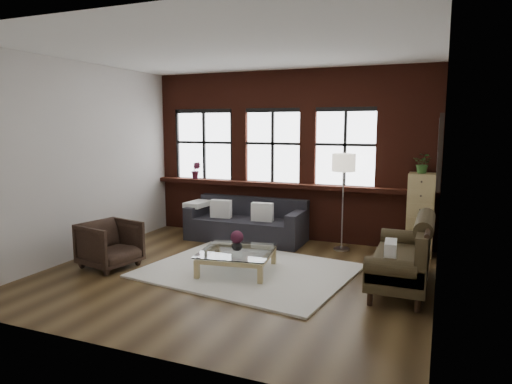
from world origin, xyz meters
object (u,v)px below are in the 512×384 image
at_px(dark_sofa, 246,220).
at_px(armchair, 110,244).
at_px(floor_lamp, 343,198).
at_px(drawer_chest, 420,214).
at_px(coffee_table, 237,262).
at_px(vase, 237,245).
at_px(vintage_settee, 401,252).

bearing_deg(dark_sofa, armchair, -119.20).
bearing_deg(dark_sofa, floor_lamp, 0.88).
height_order(dark_sofa, drawer_chest, drawer_chest).
xyz_separation_m(coffee_table, vase, (-0.00, -0.00, 0.26)).
xyz_separation_m(dark_sofa, armchair, (-1.29, -2.30, -0.05)).
relative_size(drawer_chest, floor_lamp, 0.75).
distance_m(dark_sofa, vintage_settee, 3.32).
relative_size(vintage_settee, floor_lamp, 0.99).
bearing_deg(dark_sofa, vintage_settee, -27.73).
relative_size(dark_sofa, drawer_chest, 1.61).
height_order(vintage_settee, armchair, vintage_settee).
bearing_deg(armchair, drawer_chest, -47.56).
relative_size(armchair, drawer_chest, 0.57).
height_order(coffee_table, drawer_chest, drawer_chest).
relative_size(armchair, vase, 4.78).
height_order(coffee_table, floor_lamp, floor_lamp).
bearing_deg(drawer_chest, vintage_settee, -94.98).
bearing_deg(vintage_settee, floor_lamp, 125.35).
xyz_separation_m(armchair, coffee_table, (1.93, 0.49, -0.19)).
bearing_deg(floor_lamp, coffee_table, -122.70).
xyz_separation_m(armchair, vase, (1.93, 0.49, 0.07)).
bearing_deg(floor_lamp, drawer_chest, 9.70).
relative_size(vintage_settee, coffee_table, 1.75).
xyz_separation_m(vase, drawer_chest, (2.45, 2.05, 0.27)).
relative_size(coffee_table, floor_lamp, 0.57).
bearing_deg(vase, coffee_table, 45.00).
xyz_separation_m(vintage_settee, vase, (-2.29, -0.27, -0.07)).
relative_size(vintage_settee, vase, 11.17).
distance_m(dark_sofa, vase, 1.92).
height_order(armchair, floor_lamp, floor_lamp).
bearing_deg(drawer_chest, floor_lamp, -170.30).
xyz_separation_m(dark_sofa, vase, (0.64, -1.81, 0.02)).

